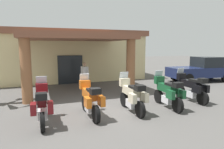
{
  "coord_description": "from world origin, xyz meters",
  "views": [
    {
      "loc": [
        -2.71,
        -8.12,
        2.75
      ],
      "look_at": [
        1.47,
        2.09,
        1.2
      ],
      "focal_mm": 32.05,
      "sensor_mm": 36.0,
      "label": 1
    }
  ],
  "objects_px": {
    "motorcycle_green": "(168,93)",
    "motel_building": "(65,54)",
    "motorcycle_black": "(191,88)",
    "pickup_truck_navy": "(202,70)",
    "motorcycle_maroon": "(42,105)",
    "motorcycle_cream": "(132,96)",
    "motorcycle_orange": "(90,99)",
    "pedestrian": "(85,74)"
  },
  "relations": [
    {
      "from": "motorcycle_green",
      "to": "motel_building",
      "type": "bearing_deg",
      "value": 20.69
    },
    {
      "from": "motorcycle_black",
      "to": "pickup_truck_navy",
      "type": "height_order",
      "value": "pickup_truck_navy"
    },
    {
      "from": "motel_building",
      "to": "motorcycle_maroon",
      "type": "relative_size",
      "value": 5.98
    },
    {
      "from": "motorcycle_black",
      "to": "motorcycle_cream",
      "type": "bearing_deg",
      "value": 96.62
    },
    {
      "from": "motorcycle_cream",
      "to": "motorcycle_green",
      "type": "xyz_separation_m",
      "value": [
        1.78,
        -0.09,
        0.0
      ]
    },
    {
      "from": "motorcycle_orange",
      "to": "pedestrian",
      "type": "relative_size",
      "value": 1.27
    },
    {
      "from": "motorcycle_cream",
      "to": "motorcycle_black",
      "type": "relative_size",
      "value": 1.0
    },
    {
      "from": "motel_building",
      "to": "motorcycle_cream",
      "type": "relative_size",
      "value": 5.98
    },
    {
      "from": "pedestrian",
      "to": "motorcycle_black",
      "type": "bearing_deg",
      "value": 81.46
    },
    {
      "from": "motorcycle_black",
      "to": "pickup_truck_navy",
      "type": "relative_size",
      "value": 0.41
    },
    {
      "from": "motorcycle_black",
      "to": "motorcycle_maroon",
      "type": "bearing_deg",
      "value": 93.43
    },
    {
      "from": "motorcycle_maroon",
      "to": "motorcycle_black",
      "type": "distance_m",
      "value": 7.14
    },
    {
      "from": "motorcycle_orange",
      "to": "pickup_truck_navy",
      "type": "relative_size",
      "value": 0.41
    },
    {
      "from": "motorcycle_green",
      "to": "motorcycle_black",
      "type": "bearing_deg",
      "value": -71.07
    },
    {
      "from": "motorcycle_green",
      "to": "pedestrian",
      "type": "bearing_deg",
      "value": 30.76
    },
    {
      "from": "motorcycle_orange",
      "to": "motorcycle_cream",
      "type": "distance_m",
      "value": 1.79
    },
    {
      "from": "motel_building",
      "to": "pedestrian",
      "type": "distance_m",
      "value": 5.24
    },
    {
      "from": "motel_building",
      "to": "motorcycle_black",
      "type": "bearing_deg",
      "value": -62.86
    },
    {
      "from": "motel_building",
      "to": "motorcycle_maroon",
      "type": "xyz_separation_m",
      "value": [
        -2.49,
        -10.17,
        -1.38
      ]
    },
    {
      "from": "motel_building",
      "to": "pedestrian",
      "type": "relative_size",
      "value": 7.6
    },
    {
      "from": "motel_building",
      "to": "motorcycle_black",
      "type": "relative_size",
      "value": 5.99
    },
    {
      "from": "motel_building",
      "to": "motorcycle_cream",
      "type": "distance_m",
      "value": 10.37
    },
    {
      "from": "motorcycle_cream",
      "to": "motorcycle_black",
      "type": "bearing_deg",
      "value": -81.95
    },
    {
      "from": "motorcycle_orange",
      "to": "motorcycle_black",
      "type": "distance_m",
      "value": 5.35
    },
    {
      "from": "motorcycle_cream",
      "to": "motorcycle_black",
      "type": "height_order",
      "value": "same"
    },
    {
      "from": "motorcycle_cream",
      "to": "motel_building",
      "type": "bearing_deg",
      "value": 8.46
    },
    {
      "from": "motorcycle_orange",
      "to": "pickup_truck_navy",
      "type": "xyz_separation_m",
      "value": [
        10.43,
        4.43,
        0.24
      ]
    },
    {
      "from": "motorcycle_cream",
      "to": "pedestrian",
      "type": "distance_m",
      "value": 5.16
    },
    {
      "from": "motel_building",
      "to": "motorcycle_green",
      "type": "height_order",
      "value": "motel_building"
    },
    {
      "from": "motorcycle_green",
      "to": "pedestrian",
      "type": "xyz_separation_m",
      "value": [
        -2.48,
        5.19,
        0.31
      ]
    },
    {
      "from": "motel_building",
      "to": "motorcycle_maroon",
      "type": "bearing_deg",
      "value": -101.8
    },
    {
      "from": "motorcycle_green",
      "to": "pickup_truck_navy",
      "type": "relative_size",
      "value": 0.41
    },
    {
      "from": "motorcycle_cream",
      "to": "motorcycle_green",
      "type": "relative_size",
      "value": 1.0
    },
    {
      "from": "motorcycle_black",
      "to": "motorcycle_orange",
      "type": "bearing_deg",
      "value": 93.47
    },
    {
      "from": "motorcycle_maroon",
      "to": "motorcycle_green",
      "type": "height_order",
      "value": "same"
    },
    {
      "from": "motorcycle_maroon",
      "to": "motorcycle_green",
      "type": "relative_size",
      "value": 1.0
    },
    {
      "from": "motel_building",
      "to": "motorcycle_green",
      "type": "xyz_separation_m",
      "value": [
        2.85,
        -10.3,
        -1.38
      ]
    },
    {
      "from": "motorcycle_maroon",
      "to": "pedestrian",
      "type": "relative_size",
      "value": 1.27
    },
    {
      "from": "motorcycle_maroon",
      "to": "motorcycle_cream",
      "type": "distance_m",
      "value": 3.57
    },
    {
      "from": "motorcycle_green",
      "to": "motorcycle_maroon",
      "type": "bearing_deg",
      "value": 93.74
    },
    {
      "from": "pedestrian",
      "to": "motorcycle_orange",
      "type": "bearing_deg",
      "value": 27.27
    },
    {
      "from": "motorcycle_cream",
      "to": "motorcycle_maroon",
      "type": "bearing_deg",
      "value": 91.66
    }
  ]
}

